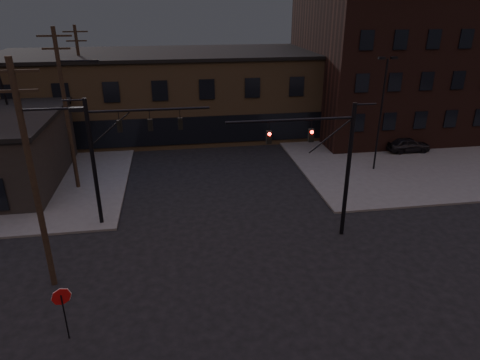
% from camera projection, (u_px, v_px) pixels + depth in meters
% --- Properties ---
extents(ground, '(140.00, 140.00, 0.00)m').
position_uv_depth(ground, '(249.00, 290.00, 20.86)').
color(ground, black).
rests_on(ground, ground).
extents(sidewalk_ne, '(30.00, 30.00, 0.15)m').
position_uv_depth(sidewalk_ne, '(421.00, 136.00, 44.02)').
color(sidewalk_ne, '#474744').
rests_on(sidewalk_ne, ground).
extents(building_row, '(40.00, 12.00, 8.00)m').
position_uv_depth(building_row, '(202.00, 94.00, 44.78)').
color(building_row, brown).
rests_on(building_row, ground).
extents(building_right, '(22.00, 16.00, 14.00)m').
position_uv_depth(building_right, '(412.00, 62.00, 44.97)').
color(building_right, black).
rests_on(building_right, ground).
extents(traffic_signal_near, '(7.12, 0.24, 8.00)m').
position_uv_depth(traffic_signal_near, '(330.00, 158.00, 23.81)').
color(traffic_signal_near, black).
rests_on(traffic_signal_near, ground).
extents(traffic_signal_far, '(7.12, 0.24, 8.00)m').
position_uv_depth(traffic_signal_far, '(114.00, 148.00, 25.22)').
color(traffic_signal_far, black).
rests_on(traffic_signal_far, ground).
extents(stop_sign, '(0.72, 0.33, 2.48)m').
position_uv_depth(stop_sign, '(62.00, 302.00, 17.18)').
color(stop_sign, black).
rests_on(stop_sign, ground).
extents(utility_pole_near, '(3.70, 0.28, 11.00)m').
position_uv_depth(utility_pole_near, '(34.00, 175.00, 19.04)').
color(utility_pole_near, black).
rests_on(utility_pole_near, ground).
extents(utility_pole_mid, '(3.70, 0.28, 11.50)m').
position_uv_depth(utility_pole_mid, '(67.00, 108.00, 29.71)').
color(utility_pole_mid, black).
rests_on(utility_pole_mid, ground).
extents(utility_pole_far, '(2.20, 0.28, 11.00)m').
position_uv_depth(utility_pole_far, '(82.00, 83.00, 40.61)').
color(utility_pole_far, black).
rests_on(utility_pole_far, ground).
extents(lot_light_a, '(1.50, 0.28, 9.14)m').
position_uv_depth(lot_light_a, '(382.00, 105.00, 33.33)').
color(lot_light_a, black).
rests_on(lot_light_a, ground).
extents(lot_light_b, '(1.50, 0.28, 9.14)m').
position_uv_depth(lot_light_b, '(419.00, 90.00, 38.75)').
color(lot_light_b, black).
rests_on(lot_light_b, ground).
extents(parked_car_lot_a, '(3.94, 1.63, 1.33)m').
position_uv_depth(parked_car_lot_a, '(408.00, 145.00, 39.18)').
color(parked_car_lot_a, black).
rests_on(parked_car_lot_a, sidewalk_ne).
extents(parked_car_lot_b, '(4.64, 2.09, 1.32)m').
position_uv_depth(parked_car_lot_b, '(373.00, 137.00, 41.46)').
color(parked_car_lot_b, silver).
rests_on(parked_car_lot_b, sidewalk_ne).
extents(car_crossing, '(3.06, 4.37, 1.37)m').
position_uv_depth(car_crossing, '(259.00, 130.00, 44.18)').
color(car_crossing, black).
rests_on(car_crossing, ground).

